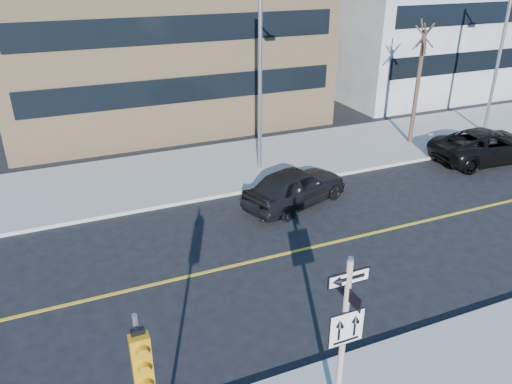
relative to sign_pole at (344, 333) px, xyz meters
name	(u,v)px	position (x,y,z in m)	size (l,w,h in m)	color
ground	(286,345)	(0.00, 2.51, -2.44)	(120.00, 120.00, 0.00)	black
far_sidewalk	(470,128)	(18.00, 14.51, -2.36)	(66.00, 6.00, 0.15)	#ADACA2
road_centerline	(503,202)	(12.00, 6.51, -2.43)	(40.00, 0.14, 0.01)	gold
sign_pole	(344,333)	(0.00, 0.00, 0.00)	(0.92, 0.92, 4.06)	white
traffic_signal	(143,375)	(-4.00, -0.15, 0.59)	(0.32, 0.45, 4.00)	gray
parked_car_a	(295,186)	(3.97, 9.79, -1.63)	(4.71, 1.89, 1.60)	black
parked_car_c	(488,145)	(14.95, 10.39, -1.64)	(5.74, 2.65, 1.60)	black
streetlight_a	(262,72)	(4.00, 13.27, 2.32)	(0.55, 2.25, 8.00)	gray
streetlight_b	(504,50)	(18.00, 13.27, 2.32)	(0.55, 2.25, 8.00)	gray
street_tree_west	(424,39)	(13.00, 13.81, 3.09)	(1.80, 1.80, 6.35)	#362A20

